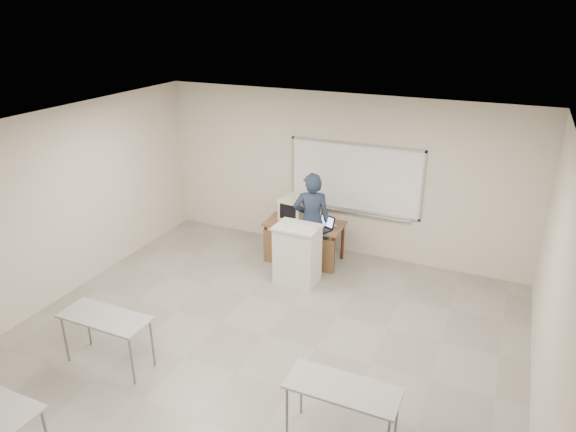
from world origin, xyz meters
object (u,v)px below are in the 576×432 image
at_px(podium, 297,254).
at_px(crt_monitor, 295,208).
at_px(whiteboard, 355,179).
at_px(laptop, 323,226).
at_px(instructor_desk, 302,236).
at_px(presenter, 311,221).
at_px(keyboard, 307,226).
at_px(mouse, 334,226).

distance_m(podium, crt_monitor, 1.11).
relative_size(whiteboard, laptop, 7.92).
distance_m(instructor_desk, podium, 0.72).
xyz_separation_m(laptop, presenter, (-0.19, -0.06, 0.08)).
height_order(laptop, presenter, presenter).
relative_size(instructor_desk, presenter, 0.79).
bearing_deg(instructor_desk, keyboard, -63.36).
distance_m(keyboard, presenter, 0.59).
distance_m(crt_monitor, laptop, 0.71).
height_order(whiteboard, keyboard, whiteboard).
distance_m(mouse, keyboard, 0.86).
bearing_deg(instructor_desk, presenter, -22.30).
xyz_separation_m(podium, laptop, (0.20, 0.67, 0.28)).
bearing_deg(keyboard, laptop, 95.99).
bearing_deg(whiteboard, laptop, -110.71).
bearing_deg(podium, mouse, 69.27).
distance_m(laptop, presenter, 0.22).
bearing_deg(presenter, laptop, 175.67).
relative_size(crt_monitor, mouse, 4.67).
bearing_deg(crt_monitor, instructor_desk, -35.93).
bearing_deg(instructor_desk, crt_monitor, 134.01).
relative_size(whiteboard, mouse, 23.69).
bearing_deg(instructor_desk, mouse, 13.80).
xyz_separation_m(whiteboard, presenter, (-0.49, -0.85, -0.59)).
bearing_deg(crt_monitor, keyboard, -47.69).
xyz_separation_m(mouse, keyboard, (-0.20, -0.79, 0.28)).
relative_size(keyboard, presenter, 0.24).
relative_size(whiteboard, keyboard, 5.93).
bearing_deg(laptop, mouse, 71.14).
xyz_separation_m(podium, crt_monitor, (-0.45, 0.93, 0.43)).
bearing_deg(laptop, whiteboard, 90.91).
bearing_deg(keyboard, instructor_desk, 129.86).
distance_m(crt_monitor, presenter, 0.55).
bearing_deg(laptop, keyboard, -73.06).
xyz_separation_m(instructor_desk, presenter, (0.21, -0.07, 0.35)).
bearing_deg(mouse, laptop, -105.74).
distance_m(instructor_desk, mouse, 0.62).
height_order(podium, crt_monitor, crt_monitor).
height_order(whiteboard, mouse, whiteboard).
bearing_deg(podium, laptop, 75.12).
bearing_deg(whiteboard, crt_monitor, -150.27).
bearing_deg(mouse, whiteboard, 101.09).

